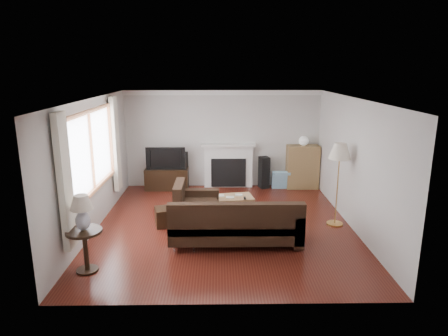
{
  "coord_description": "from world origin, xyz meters",
  "views": [
    {
      "loc": [
        -0.11,
        -7.45,
        3.07
      ],
      "look_at": [
        0.0,
        0.3,
        1.1
      ],
      "focal_mm": 32.0,
      "sensor_mm": 36.0,
      "label": 1
    }
  ],
  "objects_px": {
    "coffee_table": "(230,205)",
    "floor_lamp": "(338,185)",
    "bookshelf": "(302,167)",
    "side_table": "(86,251)",
    "tv_stand": "(167,179)",
    "sectional_sofa": "(235,222)"
  },
  "relations": [
    {
      "from": "tv_stand",
      "to": "coffee_table",
      "type": "height_order",
      "value": "tv_stand"
    },
    {
      "from": "bookshelf",
      "to": "floor_lamp",
      "type": "xyz_separation_m",
      "value": [
        0.16,
        -2.53,
        0.27
      ]
    },
    {
      "from": "coffee_table",
      "to": "floor_lamp",
      "type": "distance_m",
      "value": 2.28
    },
    {
      "from": "sectional_sofa",
      "to": "bookshelf",
      "type": "bearing_deg",
      "value": 60.77
    },
    {
      "from": "sectional_sofa",
      "to": "side_table",
      "type": "height_order",
      "value": "sectional_sofa"
    },
    {
      "from": "side_table",
      "to": "bookshelf",
      "type": "bearing_deg",
      "value": 45.87
    },
    {
      "from": "bookshelf",
      "to": "floor_lamp",
      "type": "bearing_deg",
      "value": -86.45
    },
    {
      "from": "bookshelf",
      "to": "side_table",
      "type": "bearing_deg",
      "value": -134.13
    },
    {
      "from": "tv_stand",
      "to": "sectional_sofa",
      "type": "relative_size",
      "value": 0.44
    },
    {
      "from": "bookshelf",
      "to": "floor_lamp",
      "type": "height_order",
      "value": "floor_lamp"
    },
    {
      "from": "side_table",
      "to": "tv_stand",
      "type": "bearing_deg",
      "value": 80.61
    },
    {
      "from": "bookshelf",
      "to": "coffee_table",
      "type": "height_order",
      "value": "bookshelf"
    },
    {
      "from": "tv_stand",
      "to": "side_table",
      "type": "distance_m",
      "value": 4.35
    },
    {
      "from": "bookshelf",
      "to": "side_table",
      "type": "xyz_separation_m",
      "value": [
        -4.21,
        -4.34,
        -0.22
      ]
    },
    {
      "from": "coffee_table",
      "to": "bookshelf",
      "type": "bearing_deg",
      "value": 34.1
    },
    {
      "from": "coffee_table",
      "to": "side_table",
      "type": "bearing_deg",
      "value": -142.58
    },
    {
      "from": "tv_stand",
      "to": "coffee_table",
      "type": "xyz_separation_m",
      "value": [
        1.57,
        -1.81,
        -0.08
      ]
    },
    {
      "from": "coffee_table",
      "to": "side_table",
      "type": "distance_m",
      "value": 3.37
    },
    {
      "from": "side_table",
      "to": "sectional_sofa",
      "type": "bearing_deg",
      "value": 22.91
    },
    {
      "from": "sectional_sofa",
      "to": "coffee_table",
      "type": "height_order",
      "value": "sectional_sofa"
    },
    {
      "from": "coffee_table",
      "to": "floor_lamp",
      "type": "height_order",
      "value": "floor_lamp"
    },
    {
      "from": "coffee_table",
      "to": "sectional_sofa",
      "type": "bearing_deg",
      "value": -97.92
    }
  ]
}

